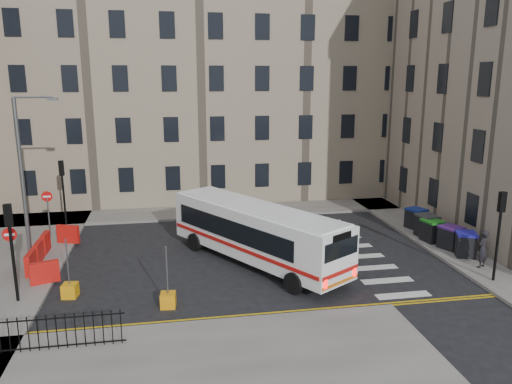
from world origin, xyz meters
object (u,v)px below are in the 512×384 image
object	(u,v)px
bus	(256,231)
wheelie_bin_b	(451,237)
pedestrian	(482,249)
wheelie_bin_a	(465,244)
wheelie_bin_d	(427,226)
wheelie_bin_e	(416,218)
wheelie_bin_c	(432,231)
bollard_chevron	(168,300)
streetlamp	(22,174)
bollard_yellow	(70,290)

from	to	relation	value
bus	wheelie_bin_b	distance (m)	10.60
pedestrian	wheelie_bin_a	bearing A→B (deg)	-125.62
bus	wheelie_bin_d	distance (m)	10.55
wheelie_bin_a	wheelie_bin_e	bearing A→B (deg)	113.41
wheelie_bin_c	bollard_chevron	distance (m)	15.53
wheelie_bin_d	wheelie_bin_e	distance (m)	1.65
bus	wheelie_bin_c	world-z (taller)	bus
bus	wheelie_bin_d	xyz separation A→B (m)	(10.31, 2.04, -0.87)
wheelie_bin_c	wheelie_bin_e	xyz separation A→B (m)	(0.31, 2.44, 0.00)
streetlamp	wheelie_bin_a	xyz separation A→B (m)	(22.13, -4.40, -3.56)
streetlamp	bus	size ratio (longest dim) A/B	0.79
wheelie_bin_a	pedestrian	bearing A→B (deg)	-73.86
wheelie_bin_b	bollard_chevron	size ratio (longest dim) A/B	2.30
wheelie_bin_c	wheelie_bin_e	distance (m)	2.46
wheelie_bin_e	bollard_chevron	xyz separation A→B (m)	(-14.86, -7.85, -0.46)
wheelie_bin_e	wheelie_bin_d	bearing A→B (deg)	-116.94
wheelie_bin_d	bollard_yellow	size ratio (longest dim) A/B	2.14
streetlamp	bus	world-z (taller)	streetlamp
wheelie_bin_d	pedestrian	size ratio (longest dim) A/B	0.69
bus	wheelie_bin_c	distance (m)	10.31
streetlamp	bollard_yellow	bearing A→B (deg)	-62.20
pedestrian	bollard_yellow	size ratio (longest dim) A/B	3.09
pedestrian	bollard_yellow	xyz separation A→B (m)	(-18.99, 0.30, -0.78)
wheelie_bin_a	wheelie_bin_d	world-z (taller)	wheelie_bin_d
bus	wheelie_bin_b	bearing A→B (deg)	-32.11
bus	wheelie_bin_d	bearing A→B (deg)	-20.68
bus	pedestrian	xyz separation A→B (m)	(10.54, -2.81, -0.59)
streetlamp	wheelie_bin_d	bearing A→B (deg)	-3.01
bus	pedestrian	distance (m)	10.93
pedestrian	bollard_chevron	world-z (taller)	pedestrian
wheelie_bin_a	streetlamp	bearing A→B (deg)	-169.94
wheelie_bin_e	wheelie_bin_c	bearing A→B (deg)	-117.44
wheelie_bin_d	pedestrian	bearing A→B (deg)	-93.90
wheelie_bin_c	wheelie_bin_d	distance (m)	0.82
wheelie_bin_e	wheelie_bin_a	bearing A→B (deg)	-108.16
wheelie_bin_a	wheelie_bin_b	world-z (taller)	wheelie_bin_a
wheelie_bin_d	bollard_chevron	distance (m)	15.94
wheelie_bin_d	bollard_yellow	world-z (taller)	wheelie_bin_d
wheelie_bin_d	pedestrian	distance (m)	4.85
wheelie_bin_c	streetlamp	bearing A→B (deg)	164.81
bus	pedestrian	size ratio (longest dim) A/B	5.55
bus	bollard_yellow	bearing A→B (deg)	164.71
pedestrian	wheelie_bin_c	bearing A→B (deg)	-115.59
pedestrian	wheelie_bin_d	bearing A→B (deg)	-117.77
wheelie_bin_a	bollard_chevron	size ratio (longest dim) A/B	2.33
wheelie_bin_e	bollard_yellow	size ratio (longest dim) A/B	2.27
wheelie_bin_c	pedestrian	world-z (taller)	pedestrian
bollard_chevron	bus	bearing A→B (deg)	43.83
wheelie_bin_a	bollard_chevron	bearing A→B (deg)	-147.55
bus	pedestrian	bearing A→B (deg)	-46.75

